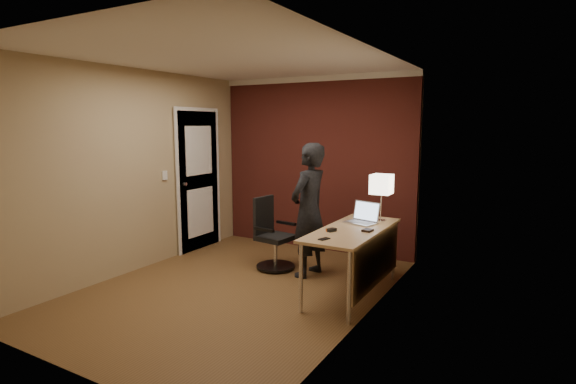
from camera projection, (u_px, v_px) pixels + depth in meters
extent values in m
plane|color=brown|center=(237.00, 289.00, 5.03)|extent=(4.00, 4.00, 0.00)
plane|color=white|center=(233.00, 58.00, 4.65)|extent=(4.00, 4.00, 0.00)
plane|color=tan|center=(316.00, 164.00, 6.56)|extent=(3.00, 0.00, 3.00)
plane|color=tan|center=(63.00, 207.00, 3.12)|extent=(3.00, 0.00, 3.00)
plane|color=tan|center=(137.00, 171.00, 5.58)|extent=(0.00, 4.00, 4.00)
plane|color=tan|center=(367.00, 187.00, 4.11)|extent=(0.00, 4.00, 4.00)
cube|color=maroon|center=(315.00, 164.00, 6.53)|extent=(2.98, 0.06, 2.50)
cube|color=silver|center=(316.00, 79.00, 6.34)|extent=(3.00, 0.08, 0.08)
cube|color=silver|center=(55.00, 27.00, 2.98)|extent=(3.00, 0.08, 0.08)
cube|color=silver|center=(134.00, 71.00, 5.38)|extent=(0.08, 4.00, 0.08)
cube|color=silver|center=(367.00, 51.00, 3.94)|extent=(0.08, 4.00, 0.08)
cube|color=silver|center=(198.00, 181.00, 6.55)|extent=(0.05, 0.82, 2.02)
cube|color=silver|center=(199.00, 181.00, 6.54)|extent=(0.02, 0.92, 2.12)
cylinder|color=silver|center=(185.00, 184.00, 6.24)|extent=(0.05, 0.05, 0.05)
cube|color=silver|center=(165.00, 175.00, 5.97)|extent=(0.02, 0.08, 0.12)
cube|color=tan|center=(352.00, 230.00, 4.75)|extent=(0.60, 1.50, 0.03)
cube|color=tan|center=(377.00, 260.00, 4.66)|extent=(0.02, 1.38, 0.54)
cylinder|color=silver|center=(301.00, 278.00, 4.33)|extent=(0.04, 0.04, 0.70)
cylinder|color=silver|center=(354.00, 245.00, 5.52)|extent=(0.04, 0.04, 0.70)
cylinder|color=silver|center=(349.00, 287.00, 4.09)|extent=(0.04, 0.04, 0.70)
cylinder|color=silver|center=(394.00, 251.00, 5.27)|extent=(0.04, 0.04, 0.70)
cube|color=silver|center=(380.00, 220.00, 5.11)|extent=(0.11, 0.11, 0.01)
cylinder|color=silver|center=(381.00, 207.00, 5.09)|extent=(0.01, 0.01, 0.30)
cube|color=white|center=(382.00, 184.00, 5.05)|extent=(0.22, 0.22, 0.22)
cube|color=silver|center=(360.00, 223.00, 5.00)|extent=(0.38, 0.31, 0.01)
cube|color=silver|center=(366.00, 211.00, 5.06)|extent=(0.33, 0.14, 0.22)
cube|color=#B2CCF2|center=(366.00, 211.00, 5.05)|extent=(0.30, 0.12, 0.19)
cube|color=gray|center=(360.00, 222.00, 4.99)|extent=(0.30, 0.20, 0.00)
cube|color=black|center=(331.00, 230.00, 4.62)|extent=(0.09, 0.12, 0.03)
cube|color=black|center=(324.00, 239.00, 4.30)|extent=(0.09, 0.13, 0.01)
cube|color=black|center=(368.00, 230.00, 4.62)|extent=(0.10, 0.12, 0.02)
cylinder|color=black|center=(276.00, 266.00, 5.72)|extent=(0.49, 0.49, 0.03)
cylinder|color=silver|center=(276.00, 252.00, 5.69)|extent=(0.05, 0.05, 0.36)
cube|color=black|center=(275.00, 238.00, 5.66)|extent=(0.44, 0.44, 0.06)
cube|color=black|center=(264.00, 215.00, 5.73)|extent=(0.09, 0.37, 0.48)
cube|color=black|center=(286.00, 223.00, 5.82)|extent=(0.30, 0.08, 0.03)
cube|color=black|center=(264.00, 229.00, 5.46)|extent=(0.30, 0.08, 0.03)
imported|color=black|center=(309.00, 210.00, 5.37)|extent=(0.45, 0.63, 1.61)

